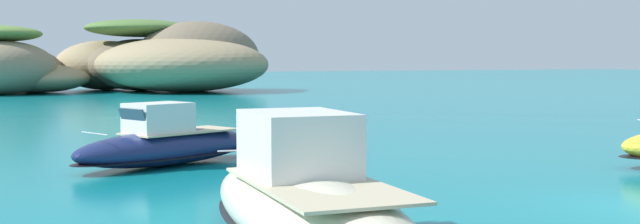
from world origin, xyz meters
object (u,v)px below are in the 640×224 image
islet_large (165,61)px  motorboat_navy (167,144)px  motorboat_cream (305,204)px  islet_small (3,68)px

islet_large → motorboat_navy: 63.53m
motorboat_navy → motorboat_cream: bearing=-90.5°
motorboat_cream → motorboat_navy: 12.93m
islet_large → motorboat_cream: islet_large is taller
islet_small → motorboat_cream: (3.98, -76.53, -1.91)m
islet_large → islet_small: bearing=174.8°
islet_large → motorboat_cream: bearing=-100.4°
islet_small → motorboat_navy: islet_small is taller
islet_small → motorboat_cream: 76.66m
islet_small → motorboat_cream: islet_small is taller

